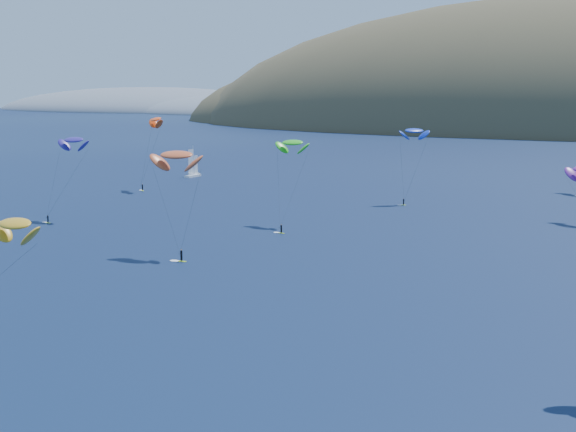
% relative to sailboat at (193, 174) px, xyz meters
% --- Properties ---
extents(headland, '(460.00, 250.00, 60.00)m').
position_rel_sailboat_xyz_m(headland, '(-368.54, 561.58, -4.26)').
color(headland, slate).
rests_on(headland, ground).
extents(sailboat, '(8.38, 7.27, 10.49)m').
position_rel_sailboat_xyz_m(sailboat, '(0.00, 0.00, 0.00)').
color(sailboat, white).
rests_on(sailboat, ground).
extents(kitesurfer_1, '(9.01, 9.90, 22.78)m').
position_rel_sailboat_xyz_m(kitesurfer_1, '(6.71, -30.99, 19.46)').
color(kitesurfer_1, '#C6F41B').
rests_on(kitesurfer_1, ground).
extents(kitesurfer_2, '(11.62, 9.43, 15.84)m').
position_rel_sailboat_xyz_m(kitesurfer_2, '(66.22, -152.39, 12.57)').
color(kitesurfer_2, '#C6F41B').
rests_on(kitesurfer_2, ground).
extents(kitesurfer_3, '(8.48, 14.57, 20.17)m').
position_rel_sailboat_xyz_m(kitesurfer_3, '(66.37, -67.87, 16.98)').
color(kitesurfer_3, '#C6F41B').
rests_on(kitesurfer_3, ground).
extents(kitesurfer_4, '(8.32, 9.81, 20.85)m').
position_rel_sailboat_xyz_m(kitesurfer_4, '(82.03, -26.11, 17.75)').
color(kitesurfer_4, '#C6F41B').
rests_on(kitesurfer_4, ground).
extents(kitesurfer_9, '(10.02, 8.18, 20.79)m').
position_rel_sailboat_xyz_m(kitesurfer_9, '(60.58, -105.81, 17.15)').
color(kitesurfer_9, '#C6F41B').
rests_on(kitesurfer_9, ground).
extents(kitesurfer_10, '(8.69, 10.07, 20.41)m').
position_rel_sailboat_xyz_m(kitesurfer_10, '(18.56, -82.25, 17.14)').
color(kitesurfer_10, '#C6F41B').
rests_on(kitesurfer_10, ground).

